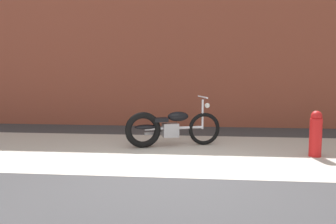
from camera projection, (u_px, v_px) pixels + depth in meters
ground_plane at (182, 178)px, 5.46m from camera, size 80.00×80.00×0.00m
sidewalk_slab at (188, 152)px, 7.19m from camera, size 36.00×3.50×0.01m
brick_building_wall at (194, 40)px, 10.33m from camera, size 36.00×0.50×4.77m
motorcycle_black at (167, 127)px, 7.64m from camera, size 1.93×0.87×1.03m
fire_hydrant at (316, 134)px, 6.77m from camera, size 0.22×0.22×0.84m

